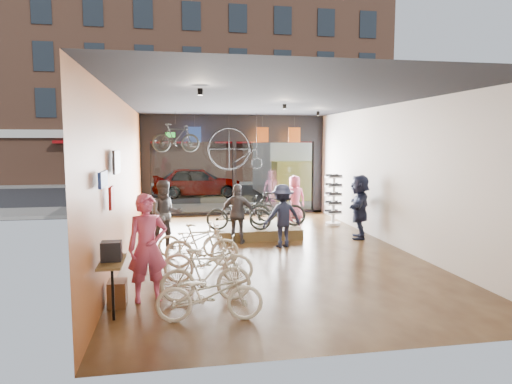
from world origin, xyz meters
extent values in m
cube|color=black|center=(0.00, 0.00, -0.02)|extent=(7.00, 12.00, 0.04)
cube|color=black|center=(0.00, 0.00, 3.82)|extent=(7.00, 12.00, 0.04)
cube|color=#A75623|center=(-3.52, 0.00, 1.90)|extent=(0.04, 12.00, 3.80)
cube|color=beige|center=(3.52, 0.00, 1.90)|extent=(0.04, 12.00, 3.80)
cube|color=beige|center=(0.00, -6.02, 1.90)|extent=(7.00, 0.04, 3.80)
cube|color=#198C26|center=(-2.40, 5.88, 3.05)|extent=(0.35, 0.06, 0.18)
cube|color=black|center=(0.00, 15.00, -0.01)|extent=(30.00, 18.00, 0.02)
cube|color=slate|center=(0.00, 7.20, 0.06)|extent=(30.00, 2.40, 0.12)
cube|color=slate|center=(0.00, 19.00, 0.06)|extent=(30.00, 2.00, 0.12)
cube|color=brown|center=(0.00, 21.50, 7.00)|extent=(26.00, 5.00, 14.00)
imported|color=gray|center=(-1.12, 12.00, 0.77)|extent=(4.51, 1.81, 1.54)
imported|color=beige|center=(-1.79, -4.54, 0.44)|extent=(1.70, 0.72, 0.87)
imported|color=beige|center=(-1.78, -3.66, 0.48)|extent=(1.60, 0.51, 0.95)
imported|color=beige|center=(-1.67, -2.62, 0.47)|extent=(1.87, 1.00, 0.93)
imported|color=beige|center=(-1.71, -1.44, 0.49)|extent=(1.66, 0.52, 0.99)
imported|color=beige|center=(-1.90, -0.54, 0.43)|extent=(1.71, 0.86, 0.86)
cube|color=brown|center=(0.09, 1.75, 0.15)|extent=(2.40, 1.80, 0.30)
imported|color=#222725|center=(-0.51, 1.18, 0.78)|extent=(1.92, 0.97, 0.97)
imported|color=#222725|center=(0.70, 1.62, 0.80)|extent=(1.74, 0.90, 1.01)
imported|color=#222725|center=(-0.01, 2.48, 0.74)|extent=(1.77, 0.91, 0.89)
imported|color=#CC4C72|center=(-2.77, -3.42, 0.95)|extent=(0.77, 0.58, 1.90)
imported|color=#3F3F44|center=(-2.53, 0.58, 0.90)|extent=(0.99, 0.84, 1.80)
imported|color=#3F3F44|center=(-0.59, 0.81, 0.82)|extent=(1.05, 0.72, 1.65)
imported|color=#161C33|center=(0.51, 0.21, 0.84)|extent=(1.18, 0.82, 1.67)
imported|color=#CC4C72|center=(1.90, 4.11, 0.81)|extent=(0.81, 0.55, 1.61)
imported|color=#161C33|center=(2.97, 0.90, 0.93)|extent=(1.19, 1.79, 1.85)
imported|color=#222725|center=(-2.20, 4.20, 2.93)|extent=(1.63, 0.67, 0.95)
cube|color=#1E3F99|center=(-1.53, 5.20, 3.05)|extent=(0.45, 0.03, 0.55)
cube|color=#CC5919|center=(0.95, 5.20, 3.05)|extent=(0.45, 0.03, 0.55)
cube|color=#CC5919|center=(2.16, 5.20, 3.05)|extent=(0.45, 0.03, 0.55)
camera|label=1|loc=(-2.30, -11.41, 2.78)|focal=32.00mm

